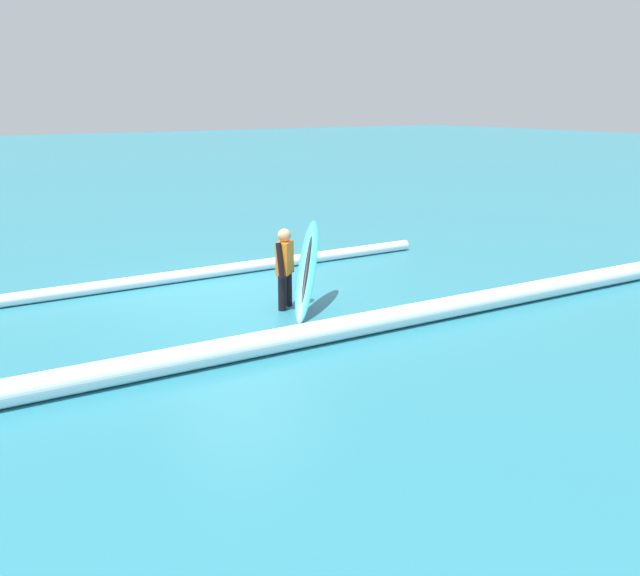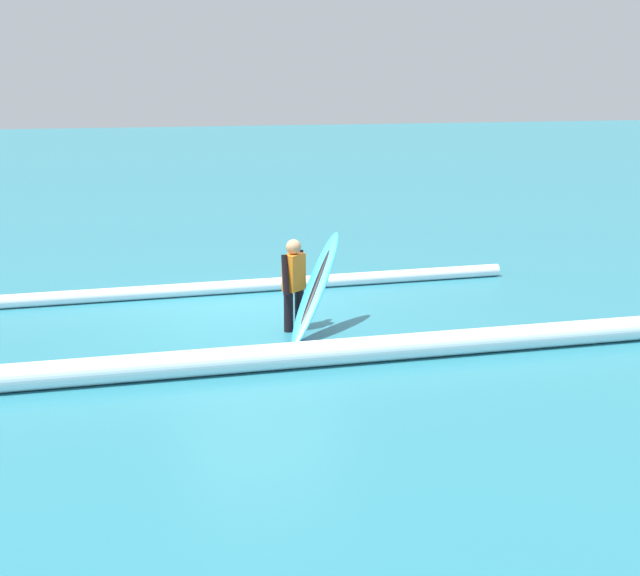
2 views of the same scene
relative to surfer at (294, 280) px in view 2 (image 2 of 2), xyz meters
name	(u,v)px [view 2 (image 2 of 2)]	position (x,y,z in m)	size (l,w,h in m)	color
ground_plane	(258,315)	(0.30, -0.97, -0.74)	(129.47, 129.47, 0.00)	teal
surfer	(294,280)	(0.00, 0.00, 0.00)	(0.42, 0.49, 1.34)	black
surfboard	(316,287)	(-0.24, 0.30, -0.06)	(1.26, 1.35, 1.40)	#268CE5
wave_crest_foreground	(79,297)	(2.90, -2.64, -0.63)	(0.23, 0.23, 15.25)	white
wave_crest_midground	(324,353)	(0.14, 1.79, -0.58)	(0.34, 0.34, 19.08)	white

